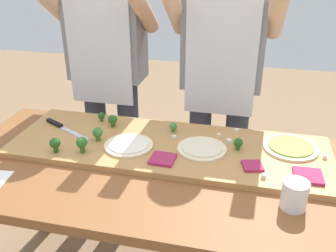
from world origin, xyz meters
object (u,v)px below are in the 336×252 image
Objects in this scene: pizza_slice_near_right at (308,176)px; cheese_crumble_a at (174,137)px; pizza_slice_far_left at (163,159)px; pizza_slice_far_right at (252,166)px; broccoli_floret_front_right at (98,133)px; broccoli_floret_front_mid at (113,120)px; flour_cup at (294,196)px; pizza_whole_cheese_artichoke at (202,148)px; cook_left at (107,60)px; prep_table at (147,187)px; cheese_crumble_f at (264,176)px; broccoli_floret_center_right at (55,144)px; cheese_crumble_e at (219,135)px; pizza_whole_pesto_green at (291,147)px; chefs_knife at (61,127)px; cheese_crumble_d at (325,157)px; broccoli_floret_front_left at (173,126)px; cheese_crumble_c at (229,142)px; cook_right at (222,68)px; broccoli_floret_back_mid at (82,143)px; broccoli_floret_back_right at (101,116)px; cheese_crumble_b at (237,131)px; pizza_whole_white_garlic at (129,145)px; broccoli_floret_back_left at (238,143)px.

cheese_crumble_a is (-0.54, 0.18, 0.00)m from pizza_slice_near_right.
pizza_slice_far_left and pizza_slice_far_right have the same top height.
broccoli_floret_front_right is at bearing 174.00° from pizza_slice_near_right.
flour_cup is (0.78, -0.39, -0.01)m from broccoli_floret_front_mid.
pizza_whole_cheese_artichoke is 0.80m from cook_left.
prep_table is 99.68× the size of cheese_crumble_f.
broccoli_floret_center_right is 0.70m from cheese_crumble_e.
pizza_whole_pesto_green is 0.49m from cheese_crumble_a.
flour_cup reaches higher than chefs_knife.
cheese_crumble_d is (0.49, 0.04, 0.00)m from pizza_whole_cheese_artichoke.
broccoli_floret_front_left is 2.30× the size of cheese_crumble_c.
pizza_whole_cheese_artichoke is 12.69× the size of cheese_crumble_f.
cook_right is (0.46, 0.37, 0.17)m from broccoli_floret_front_mid.
chefs_knife is 0.27m from broccoli_floret_back_mid.
cheese_crumble_c reaches higher than pizza_whole_pesto_green.
broccoli_floret_back_right reaches higher than pizza_slice_far_right.
pizza_slice_near_right is (0.05, -0.21, -0.00)m from pizza_whole_pesto_green.
broccoli_floret_back_right is at bearing -177.39° from cheese_crumble_b.
broccoli_floret_back_mid reaches higher than broccoli_floret_back_right.
broccoli_floret_back_right is 0.96m from flour_cup.
cheese_crumble_f is 1.08m from cook_left.
pizza_whole_pesto_green is 17.03× the size of cheese_crumble_a.
cheese_crumble_b is at bearing 156.50° from pizza_whole_pesto_green.
cheese_crumble_c is at bearing -12.11° from broccoli_floret_front_left.
cheese_crumble_f is at bearing -10.60° from broccoli_floret_front_right.
broccoli_floret_back_mid is 0.04× the size of cook_right.
broccoli_floret_back_right is (-0.72, 0.25, 0.02)m from pizza_slice_far_right.
chefs_knife is 4.09× the size of broccoli_floret_back_mid.
broccoli_floret_front_left reaches higher than cheese_crumble_e.
cheese_crumble_b is at bearing 105.53° from pizza_slice_far_right.
cheese_crumble_c reaches higher than prep_table.
flour_cup reaches higher than broccoli_floret_front_mid.
pizza_whole_cheese_artichoke is 15.42× the size of cheese_crumble_a.
cheese_crumble_c reaches higher than pizza_whole_cheese_artichoke.
cheese_crumble_e is at bearing 172.73° from pizza_whole_pesto_green.
pizza_slice_far_right is at bearing -72.19° from cook_right.
broccoli_floret_back_right is 0.44× the size of flour_cup.
cheese_crumble_a is (-0.34, 0.16, 0.00)m from pizza_slice_far_right.
broccoli_floret_back_right reaches higher than cheese_crumble_a.
flour_cup is at bearing -19.09° from pizza_whole_white_garlic.
cheese_crumble_a is 0.83× the size of cheese_crumble_b.
pizza_whole_pesto_green is at bearing 14.85° from pizza_whole_cheese_artichoke.
cook_left is (-0.60, 0.49, 0.19)m from pizza_whole_cheese_artichoke.
broccoli_floret_back_left is (0.45, 0.08, 0.02)m from pizza_whole_white_garlic.
flour_cup is (-0.06, -0.16, 0.01)m from pizza_slice_near_right.
broccoli_floret_front_left reaches higher than pizza_whole_white_garlic.
pizza_whole_white_garlic is at bearing -14.99° from chefs_knife.
pizza_whole_pesto_green is at bearing -7.27° from cheese_crumble_e.
pizza_whole_white_garlic is 0.15m from broccoli_floret_front_right.
broccoli_floret_center_right is 0.79m from cheese_crumble_b.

